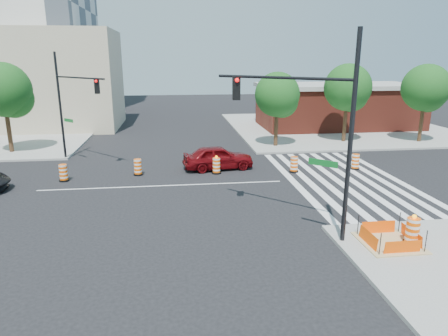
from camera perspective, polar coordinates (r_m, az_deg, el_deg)
The scene contains 20 objects.
ground at distance 23.51m, azimuth -8.75°, elevation -2.53°, with size 120.00×120.00×0.00m, color black.
sidewalk_ne at distance 44.47m, azimuth 15.75°, elevation 5.66°, with size 22.00×22.00×0.15m, color gray.
crosswalk_east at distance 25.61m, azimuth 16.55°, elevation -1.48°, with size 6.75×13.50×0.01m.
lane_centerline at distance 23.50m, azimuth -8.75°, elevation -2.51°, with size 14.00×0.12×0.01m, color silver.
excavation_pit at distance 17.18m, azimuth 22.55°, elevation -9.69°, with size 2.20×2.20×0.90m.
brick_storefront at distance 44.17m, azimuth 15.96°, elevation 8.52°, with size 16.50×8.50×4.60m.
beige_midrise at distance 46.22m, azimuth -23.76°, elevation 11.46°, with size 14.00×10.00×10.00m, color #B9AC8D.
red_coupe at distance 26.57m, azimuth -0.85°, elevation 1.53°, with size 1.87×4.65×1.59m, color #63080C.
signal_pole_se at distance 16.10m, azimuth 12.12°, elevation 7.18°, with size 4.58×4.25×8.08m.
signal_pole_nw at distance 29.55m, azimuth -21.02°, elevation 9.40°, with size 3.97×4.19×7.46m.
pit_drum at distance 17.25m, azimuth 25.31°, elevation -8.29°, with size 0.64×0.64×1.25m.
tree_north_b at distance 34.63m, azimuth -28.87°, elevation 9.38°, with size 4.08×4.08×6.93m.
tree_north_c at distance 33.04m, azimuth 7.66°, elevation 9.99°, with size 3.64×3.62×6.15m.
tree_north_d at distance 36.13m, azimuth 17.27°, elevation 10.58°, with size 3.98×3.98×6.77m.
tree_north_e at distance 38.47m, azimuth 26.86°, elevation 9.85°, with size 3.97×3.97×6.74m.
median_drum_1 at distance 25.87m, azimuth -21.95°, elevation -0.72°, with size 0.60×0.60×1.02m.
median_drum_2 at distance 25.82m, azimuth -12.20°, elevation 0.04°, with size 0.60×0.60×1.02m.
median_drum_3 at distance 25.57m, azimuth -1.09°, elevation 0.27°, with size 0.60×0.60×1.18m.
median_drum_4 at distance 26.29m, azimuth 9.97°, elevation 0.44°, with size 0.60×0.60×1.02m.
median_drum_5 at distance 27.97m, azimuth 18.26°, elevation 0.78°, with size 0.60×0.60×1.02m.
Camera 1 is at (0.75, -22.37, 7.17)m, focal length 32.00 mm.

